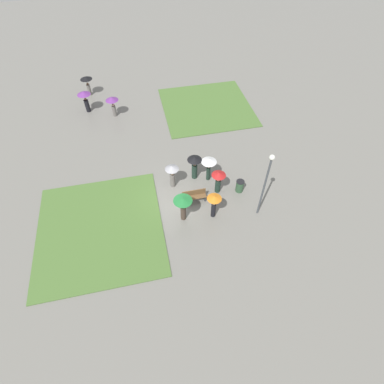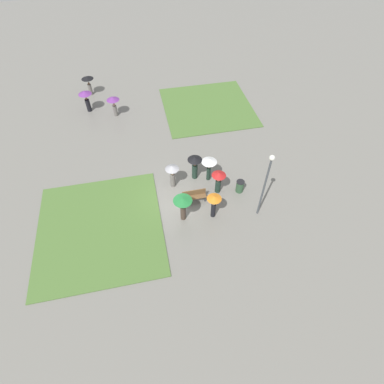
{
  "view_description": "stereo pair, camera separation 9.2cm",
  "coord_description": "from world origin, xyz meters",
  "px_view_note": "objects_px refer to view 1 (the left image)",
  "views": [
    {
      "loc": [
        -1.69,
        -13.35,
        15.66
      ],
      "look_at": [
        1.05,
        -0.93,
        1.08
      ],
      "focal_mm": 28.0,
      "sensor_mm": 36.0,
      "label": 1
    },
    {
      "loc": [
        -1.6,
        -13.37,
        15.66
      ],
      "look_at": [
        1.05,
        -0.93,
        1.08
      ],
      "focal_mm": 28.0,
      "sensor_mm": 36.0,
      "label": 2
    }
  ],
  "objects_px": {
    "park_bench": "(194,196)",
    "crowd_person_orange": "(214,202)",
    "lamp_post": "(266,179)",
    "crowd_person_green": "(183,204)",
    "lone_walker_mid_plaza": "(87,81)",
    "lone_walker_near_lawn": "(85,97)",
    "crowd_person_red": "(218,179)",
    "trash_bin": "(240,186)",
    "crowd_person_black": "(195,165)",
    "lone_walker_far_path": "(112,102)",
    "crowd_person_grey": "(172,173)",
    "crowd_person_white": "(209,164)"
  },
  "relations": [
    {
      "from": "park_bench",
      "to": "crowd_person_orange",
      "type": "relative_size",
      "value": 0.83
    },
    {
      "from": "lamp_post",
      "to": "crowd_person_green",
      "type": "distance_m",
      "value": 5.15
    },
    {
      "from": "lone_walker_mid_plaza",
      "to": "lone_walker_near_lawn",
      "type": "distance_m",
      "value": 2.83
    },
    {
      "from": "lamp_post",
      "to": "park_bench",
      "type": "bearing_deg",
      "value": 153.3
    },
    {
      "from": "crowd_person_orange",
      "to": "crowd_person_red",
      "type": "bearing_deg",
      "value": 161.79
    },
    {
      "from": "crowd_person_orange",
      "to": "crowd_person_green",
      "type": "bearing_deg",
      "value": -90.93
    },
    {
      "from": "park_bench",
      "to": "trash_bin",
      "type": "bearing_deg",
      "value": 3.35
    },
    {
      "from": "crowd_person_black",
      "to": "trash_bin",
      "type": "bearing_deg",
      "value": -170.85
    },
    {
      "from": "crowd_person_black",
      "to": "lone_walker_mid_plaza",
      "type": "relative_size",
      "value": 1.04
    },
    {
      "from": "crowd_person_red",
      "to": "crowd_person_black",
      "type": "bearing_deg",
      "value": 103.87
    },
    {
      "from": "crowd_person_red",
      "to": "lone_walker_near_lawn",
      "type": "bearing_deg",
      "value": 103.28
    },
    {
      "from": "park_bench",
      "to": "crowd_person_black",
      "type": "bearing_deg",
      "value": 77.09
    },
    {
      "from": "crowd_person_orange",
      "to": "lone_walker_far_path",
      "type": "bearing_deg",
      "value": -151.0
    },
    {
      "from": "crowd_person_grey",
      "to": "crowd_person_white",
      "type": "relative_size",
      "value": 0.98
    },
    {
      "from": "lamp_post",
      "to": "lone_walker_far_path",
      "type": "relative_size",
      "value": 2.75
    },
    {
      "from": "crowd_person_green",
      "to": "lone_walker_far_path",
      "type": "relative_size",
      "value": 1.08
    },
    {
      "from": "trash_bin",
      "to": "crowd_person_orange",
      "type": "xyz_separation_m",
      "value": [
        -2.34,
        -1.69,
        0.87
      ]
    },
    {
      "from": "lamp_post",
      "to": "crowd_person_white",
      "type": "distance_m",
      "value": 4.67
    },
    {
      "from": "crowd_person_grey",
      "to": "crowd_person_orange",
      "type": "relative_size",
      "value": 0.99
    },
    {
      "from": "lamp_post",
      "to": "crowd_person_black",
      "type": "bearing_deg",
      "value": 129.34
    },
    {
      "from": "trash_bin",
      "to": "lone_walker_far_path",
      "type": "height_order",
      "value": "lone_walker_far_path"
    },
    {
      "from": "crowd_person_black",
      "to": "crowd_person_white",
      "type": "xyz_separation_m",
      "value": [
        0.92,
        -0.38,
        0.26
      ]
    },
    {
      "from": "crowd_person_orange",
      "to": "crowd_person_white",
      "type": "bearing_deg",
      "value": 176.05
    },
    {
      "from": "crowd_person_black",
      "to": "crowd_person_orange",
      "type": "height_order",
      "value": "crowd_person_black"
    },
    {
      "from": "crowd_person_orange",
      "to": "crowd_person_white",
      "type": "height_order",
      "value": "crowd_person_white"
    },
    {
      "from": "crowd_person_black",
      "to": "crowd_person_grey",
      "type": "distance_m",
      "value": 1.73
    },
    {
      "from": "park_bench",
      "to": "lone_walker_far_path",
      "type": "distance_m",
      "value": 12.1
    },
    {
      "from": "crowd_person_red",
      "to": "lone_walker_mid_plaza",
      "type": "bearing_deg",
      "value": 97.23
    },
    {
      "from": "crowd_person_black",
      "to": "crowd_person_white",
      "type": "bearing_deg",
      "value": -157.88
    },
    {
      "from": "trash_bin",
      "to": "lone_walker_mid_plaza",
      "type": "height_order",
      "value": "lone_walker_mid_plaza"
    },
    {
      "from": "lone_walker_far_path",
      "to": "lone_walker_mid_plaza",
      "type": "bearing_deg",
      "value": -17.59
    },
    {
      "from": "crowd_person_grey",
      "to": "crowd_person_black",
      "type": "bearing_deg",
      "value": 137.57
    },
    {
      "from": "crowd_person_green",
      "to": "lone_walker_far_path",
      "type": "bearing_deg",
      "value": -66.6
    },
    {
      "from": "crowd_person_grey",
      "to": "crowd_person_green",
      "type": "bearing_deg",
      "value": 34.41
    },
    {
      "from": "lamp_post",
      "to": "crowd_person_white",
      "type": "relative_size",
      "value": 2.59
    },
    {
      "from": "crowd_person_green",
      "to": "lone_walker_mid_plaza",
      "type": "xyz_separation_m",
      "value": [
        -5.9,
        16.45,
        -0.03
      ]
    },
    {
      "from": "crowd_person_white",
      "to": "lone_walker_near_lawn",
      "type": "xyz_separation_m",
      "value": [
        -8.46,
        10.57,
        -0.1
      ]
    },
    {
      "from": "lone_walker_far_path",
      "to": "lamp_post",
      "type": "bearing_deg",
      "value": 167.26
    },
    {
      "from": "crowd_person_white",
      "to": "lone_walker_near_lawn",
      "type": "distance_m",
      "value": 13.54
    },
    {
      "from": "park_bench",
      "to": "crowd_person_green",
      "type": "height_order",
      "value": "crowd_person_green"
    },
    {
      "from": "lamp_post",
      "to": "trash_bin",
      "type": "distance_m",
      "value": 3.46
    },
    {
      "from": "lone_walker_near_lawn",
      "to": "lone_walker_far_path",
      "type": "bearing_deg",
      "value": -84.71
    },
    {
      "from": "crowd_person_grey",
      "to": "lone_walker_far_path",
      "type": "distance_m",
      "value": 10.11
    },
    {
      "from": "lamp_post",
      "to": "lone_walker_mid_plaza",
      "type": "xyz_separation_m",
      "value": [
        -10.71,
        17.05,
        -1.78
      ]
    },
    {
      "from": "crowd_person_red",
      "to": "lamp_post",
      "type": "bearing_deg",
      "value": -72.56
    },
    {
      "from": "lamp_post",
      "to": "lone_walker_mid_plaza",
      "type": "height_order",
      "value": "lamp_post"
    },
    {
      "from": "trash_bin",
      "to": "lone_walker_near_lawn",
      "type": "bearing_deg",
      "value": 130.29
    },
    {
      "from": "trash_bin",
      "to": "park_bench",
      "type": "bearing_deg",
      "value": -176.78
    },
    {
      "from": "trash_bin",
      "to": "crowd_person_orange",
      "type": "height_order",
      "value": "crowd_person_orange"
    },
    {
      "from": "park_bench",
      "to": "crowd_person_orange",
      "type": "xyz_separation_m",
      "value": [
        0.9,
        -1.51,
        0.87
      ]
    }
  ]
}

